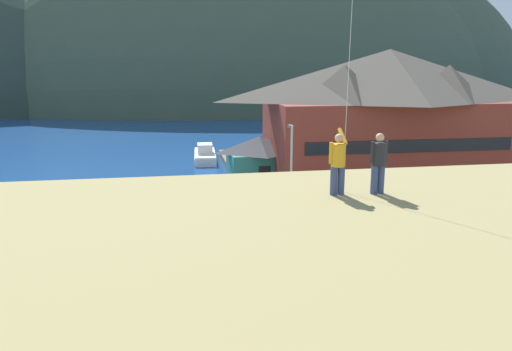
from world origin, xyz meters
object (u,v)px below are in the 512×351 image
(storage_shed_near_lot, at_px, (15,223))
(parked_car_back_row_right, at_px, (494,258))
(moored_boat_wharfside, at_px, (205,155))
(parking_light_pole, at_px, (291,168))
(storage_shed_waterside, at_px, (259,159))
(parked_car_mid_row_near, at_px, (351,264))
(wharf_dock, at_px, (237,160))
(parked_car_back_row_left, at_px, (234,235))
(parked_car_front_row_end, at_px, (97,297))
(parked_car_lone_by_shed, at_px, (324,223))
(person_companion, at_px, (379,161))
(person_kite_flyer, at_px, (338,162))
(parked_car_front_row_silver, at_px, (428,216))
(moored_boat_outer_mooring, at_px, (265,156))
(harbor_lodge, at_px, (387,112))
(parked_car_mid_row_far, at_px, (233,268))

(storage_shed_near_lot, distance_m, parked_car_back_row_right, 25.97)
(moored_boat_wharfside, distance_m, parking_light_pole, 25.28)
(storage_shed_waterside, bearing_deg, parked_car_mid_row_near, -87.94)
(wharf_dock, relative_size, parked_car_back_row_left, 2.40)
(storage_shed_near_lot, distance_m, wharf_dock, 31.71)
(parked_car_mid_row_near, bearing_deg, wharf_dock, 92.90)
(parked_car_front_row_end, bearing_deg, parked_car_lone_by_shed, 32.20)
(person_companion, bearing_deg, parked_car_back_row_left, 99.43)
(parked_car_lone_by_shed, distance_m, parking_light_pole, 4.60)
(storage_shed_waterside, bearing_deg, parked_car_front_row_end, -115.51)
(storage_shed_near_lot, xyz_separation_m, person_kite_flyer, (13.41, -14.50, 5.83))
(parked_car_front_row_silver, bearing_deg, moored_boat_outer_mooring, 103.44)
(storage_shed_near_lot, xyz_separation_m, person_companion, (14.59, -14.57, 5.81))
(parked_car_mid_row_near, bearing_deg, parked_car_back_row_left, 135.15)
(storage_shed_near_lot, relative_size, parked_car_front_row_silver, 1.93)
(storage_shed_waterside, xyz_separation_m, parked_car_front_row_end, (-11.46, -24.00, -1.29))
(parked_car_lone_by_shed, xyz_separation_m, parked_car_front_row_silver, (7.35, 0.19, 0.00))
(moored_boat_outer_mooring, distance_m, parking_light_pole, 23.56)
(storage_shed_near_lot, bearing_deg, moored_boat_outer_mooring, 54.81)
(storage_shed_near_lot, bearing_deg, parked_car_front_row_silver, 2.94)
(harbor_lodge, distance_m, moored_boat_outer_mooring, 16.21)
(moored_boat_outer_mooring, bearing_deg, harbor_lodge, -50.44)
(parked_car_mid_row_near, bearing_deg, parked_car_mid_row_far, 175.41)
(storage_shed_waterside, bearing_deg, parked_car_front_row_silver, -60.71)
(moored_boat_wharfside, xyz_separation_m, parked_car_lone_by_shed, (5.89, -27.78, 0.34))
(parked_car_back_row_right, relative_size, parked_car_front_row_end, 1.00)
(harbor_lodge, height_order, parked_car_back_row_left, harbor_lodge)
(parked_car_mid_row_near, distance_m, person_companion, 11.98)
(storage_shed_near_lot, distance_m, moored_boat_outer_mooring, 33.57)
(parked_car_lone_by_shed, xyz_separation_m, parked_car_front_row_end, (-12.90, -8.13, 0.00))
(storage_shed_waterside, relative_size, parked_car_lone_by_shed, 1.51)
(moored_boat_wharfside, relative_size, parked_car_front_row_silver, 1.82)
(parked_car_mid_row_near, xyz_separation_m, parked_car_mid_row_far, (-6.01, 0.48, 0.00))
(person_companion, bearing_deg, storage_shed_near_lot, 135.04)
(parked_car_front_row_silver, distance_m, person_kite_flyer, 21.20)
(storage_shed_near_lot, xyz_separation_m, parked_car_back_row_left, (12.19, -0.11, -1.38))
(storage_shed_waterside, relative_size, parked_car_back_row_left, 1.49)
(storage_shed_waterside, relative_size, parked_car_mid_row_near, 1.52)
(storage_shed_waterside, relative_size, parked_car_back_row_right, 1.50)
(parked_car_back_row_left, relative_size, parked_car_mid_row_far, 1.00)
(moored_boat_outer_mooring, relative_size, parking_light_pole, 0.99)
(wharf_dock, xyz_separation_m, person_companion, (-1.31, -41.92, 7.91))
(parked_car_back_row_right, height_order, parked_car_front_row_silver, same)
(parked_car_back_row_left, height_order, parked_car_lone_by_shed, same)
(harbor_lodge, bearing_deg, parked_car_mid_row_far, -129.92)
(storage_shed_waterside, xyz_separation_m, parking_light_pole, (-0.04, -12.76, 1.75))
(storage_shed_waterside, relative_size, person_companion, 3.70)
(harbor_lodge, height_order, moored_boat_wharfside, harbor_lodge)
(harbor_lodge, xyz_separation_m, parked_car_lone_by_shed, (-10.72, -14.66, -5.63))
(wharf_dock, distance_m, moored_boat_outer_mooring, 3.44)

